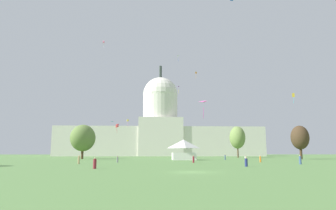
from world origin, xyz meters
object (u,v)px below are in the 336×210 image
object	(u,v)px
person_maroon_front_right	(193,159)
kite_orange_high	(196,73)
kite_lime_high	(177,57)
person_grey_back_center	(118,159)
capitol_building	(160,132)
tree_east_far	(237,138)
person_orange_edge_west	(260,159)
kite_pink_high	(104,42)
person_navy_deep_crowd	(246,162)
person_tan_lawn_far_right	(79,160)
person_denim_front_center	(225,157)
event_tent	(184,149)
kite_violet_mid	(180,88)
kite_magenta_low	(204,105)
tree_east_near	(300,138)
kite_turquoise_low	(112,122)
kite_white_low	(124,130)
person_denim_edge_east	(300,160)
kite_gold_mid	(293,96)
kite_yellow_mid	(128,120)
person_white_back_left	(245,158)
tree_west_near	(83,138)
person_maroon_mid_center	(95,164)
kite_red_low	(117,126)

from	to	relation	value
person_maroon_front_right	kite_orange_high	world-z (taller)	kite_orange_high
person_maroon_front_right	kite_lime_high	xyz separation A→B (m)	(6.28, 104.67, 57.72)
person_grey_back_center	kite_orange_high	xyz separation A→B (m)	(35.05, 109.47, 50.00)
capitol_building	tree_east_far	size ratio (longest dim) A/B	9.73
person_orange_edge_west	kite_pink_high	distance (m)	96.96
person_navy_deep_crowd	person_tan_lawn_far_right	size ratio (longest dim) A/B	0.89
tree_east_far	person_denim_front_center	bearing A→B (deg)	-111.23
kite_orange_high	kite_pink_high	size ratio (longest dim) A/B	1.44
event_tent	person_tan_lawn_far_right	distance (m)	39.31
kite_orange_high	kite_violet_mid	bearing A→B (deg)	-73.85
kite_magenta_low	tree_east_near	bearing A→B (deg)	-98.92
person_maroon_front_right	kite_turquoise_low	bearing A→B (deg)	-37.61
person_tan_lawn_far_right	kite_white_low	bearing A→B (deg)	103.99
tree_east_far	person_denim_front_center	world-z (taller)	tree_east_far
person_denim_edge_east	kite_pink_high	world-z (taller)	kite_pink_high
kite_gold_mid	kite_yellow_mid	size ratio (longest dim) A/B	0.74
kite_gold_mid	kite_violet_mid	distance (m)	34.00
capitol_building	person_tan_lawn_far_right	distance (m)	145.34
person_white_back_left	person_orange_edge_west	bearing A→B (deg)	140.35
person_white_back_left	kite_lime_high	xyz separation A→B (m)	(-10.68, 87.07, 57.75)
tree_west_near	person_maroon_mid_center	world-z (taller)	tree_west_near
kite_lime_high	capitol_building	bearing A→B (deg)	163.65
person_denim_front_center	kite_turquoise_low	size ratio (longest dim) A/B	1.25
person_maroon_front_right	person_navy_deep_crowd	xyz separation A→B (m)	(5.56, -18.60, -0.05)
tree_east_near	kite_white_low	distance (m)	99.22
person_denim_edge_east	capitol_building	bearing A→B (deg)	15.65
kite_red_low	tree_east_near	bearing A→B (deg)	20.96
kite_gold_mid	kite_turquoise_low	distance (m)	80.30
person_maroon_mid_center	person_denim_front_center	size ratio (longest dim) A/B	0.89
person_white_back_left	kite_red_low	world-z (taller)	kite_red_low
event_tent	kite_lime_high	world-z (taller)	kite_lime_high
kite_orange_high	person_denim_edge_east	bearing A→B (deg)	-61.60
kite_violet_mid	kite_white_low	distance (m)	86.31
capitol_building	person_navy_deep_crowd	size ratio (longest dim) A/B	90.95
tree_east_near	kite_gold_mid	distance (m)	22.12
person_maroon_front_right	kite_white_low	world-z (taller)	kite_white_low
person_navy_deep_crowd	kite_white_low	xyz separation A→B (m)	(-30.32, 127.31, 14.38)
kite_white_low	kite_orange_high	bearing A→B (deg)	-100.66
tree_west_near	kite_pink_high	bearing A→B (deg)	86.19
kite_red_low	kite_turquoise_low	bearing A→B (deg)	177.10
kite_red_low	kite_pink_high	world-z (taller)	kite_pink_high
person_denim_edge_east	person_white_back_left	distance (m)	27.66
kite_white_low	kite_pink_high	distance (m)	55.14
person_navy_deep_crowd	kite_turquoise_low	distance (m)	98.41
tree_west_near	person_maroon_front_right	bearing A→B (deg)	-52.44
event_tent	kite_red_low	bearing A→B (deg)	120.00
person_navy_deep_crowd	person_denim_front_center	bearing A→B (deg)	-73.91
kite_yellow_mid	kite_violet_mid	distance (m)	65.32
person_white_back_left	kite_red_low	size ratio (longest dim) A/B	0.35
capitol_building	person_navy_deep_crowd	xyz separation A→B (m)	(8.21, -156.24, -15.54)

